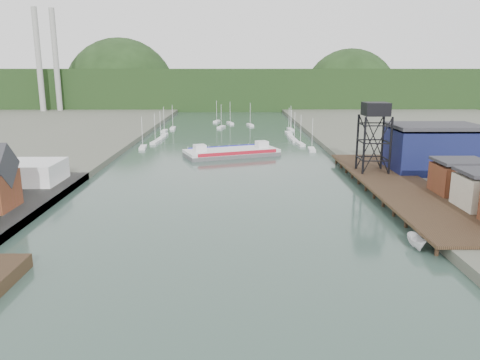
{
  "coord_description": "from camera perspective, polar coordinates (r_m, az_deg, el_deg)",
  "views": [
    {
      "loc": [
        2.75,
        -48.97,
        25.35
      ],
      "look_at": [
        3.81,
        41.44,
        4.0
      ],
      "focal_mm": 35.0,
      "sensor_mm": 36.0,
      "label": 1
    }
  ],
  "objects": [
    {
      "name": "marina_sailboats",
      "position": [
        189.11,
        -1.48,
        5.69
      ],
      "size": [
        57.71,
        92.65,
        0.9
      ],
      "color": "silver",
      "rests_on": "ground"
    },
    {
      "name": "white_shed",
      "position": [
        111.54,
        -25.44,
        0.87
      ],
      "size": [
        18.0,
        12.0,
        4.5
      ],
      "primitive_type": "cube",
      "color": "silver",
      "rests_on": "west_quay"
    },
    {
      "name": "chain_ferry",
      "position": [
        141.22,
        -1.03,
        3.41
      ],
      "size": [
        29.76,
        20.05,
        3.98
      ],
      "rotation": [
        0.0,
        0.0,
        0.36
      ],
      "color": "#535355",
      "rests_on": "ground"
    },
    {
      "name": "smokestacks",
      "position": [
        301.78,
        -22.42,
        13.2
      ],
      "size": [
        11.2,
        8.2,
        60.0
      ],
      "color": "#999994",
      "rests_on": "ground"
    },
    {
      "name": "lift_tower",
      "position": [
        112.14,
        16.2,
        7.8
      ],
      "size": [
        6.5,
        6.5,
        16.0
      ],
      "color": "black",
      "rests_on": "east_pier"
    },
    {
      "name": "ground",
      "position": [
        55.21,
        -3.56,
        -14.08
      ],
      "size": [
        600.0,
        600.0,
        0.0
      ],
      "primitive_type": "plane",
      "color": "#293F3A",
      "rests_on": "ground"
    },
    {
      "name": "distant_hills",
      "position": [
        350.7,
        -1.81,
        10.84
      ],
      "size": [
        500.0,
        120.0,
        80.0
      ],
      "color": "black",
      "rests_on": "ground"
    },
    {
      "name": "east_pier",
      "position": [
        102.73,
        18.82,
        -0.64
      ],
      "size": [
        14.0,
        70.0,
        2.45
      ],
      "color": "black",
      "rests_on": "ground"
    },
    {
      "name": "blue_shed",
      "position": [
        120.17,
        22.53,
        3.52
      ],
      "size": [
        20.5,
        14.5,
        11.3
      ],
      "color": "#0C1535",
      "rests_on": "east_land"
    },
    {
      "name": "motorboat",
      "position": [
        73.0,
        20.7,
        -7.1
      ],
      "size": [
        2.21,
        5.25,
        1.99
      ],
      "primitive_type": "imported",
      "rotation": [
        0.0,
        0.0,
        -0.05
      ],
      "color": "silver",
      "rests_on": "ground"
    }
  ]
}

